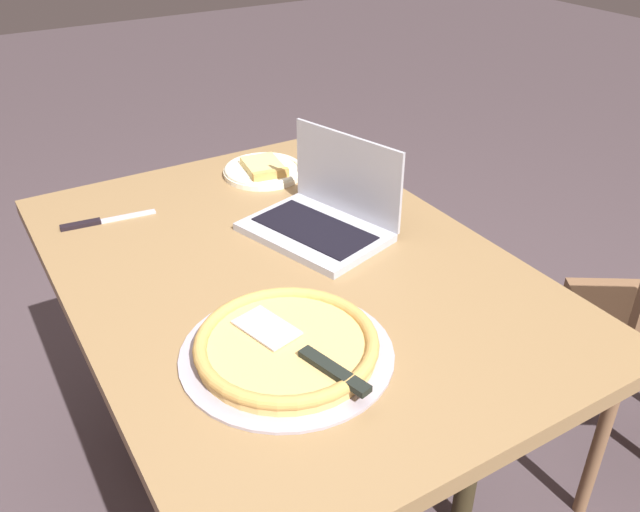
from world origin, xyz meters
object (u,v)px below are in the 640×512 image
object	(u,v)px
laptop	(325,213)
pizza_plate	(264,170)
dining_table	(287,292)
pizza_tray	(287,346)
table_knife	(99,221)

from	to	relation	value
laptop	pizza_plate	bearing A→B (deg)	-3.25
laptop	pizza_plate	world-z (taller)	laptop
dining_table	pizza_tray	world-z (taller)	pizza_tray
pizza_tray	pizza_plate	bearing A→B (deg)	-23.90
pizza_plate	pizza_tray	world-z (taller)	pizza_tray
dining_table	table_knife	distance (m)	0.50
laptop	pizza_tray	world-z (taller)	laptop
dining_table	pizza_tray	xyz separation A→B (m)	(-0.26, 0.14, 0.09)
pizza_tray	table_knife	xyz separation A→B (m)	(0.66, 0.15, -0.02)
dining_table	pizza_tray	bearing A→B (deg)	151.70
dining_table	pizza_plate	distance (m)	0.48
dining_table	table_knife	world-z (taller)	table_knife
dining_table	laptop	size ratio (longest dim) A/B	3.42
table_knife	pizza_plate	bearing A→B (deg)	-84.47
pizza_plate	table_knife	xyz separation A→B (m)	(-0.04, 0.46, -0.01)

